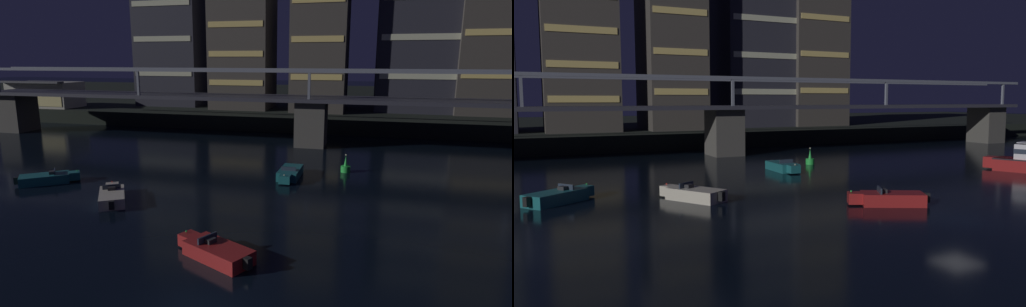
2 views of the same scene
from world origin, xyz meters
The scene contains 12 objects.
ground_plane centered at (0.00, 0.00, 0.00)m, with size 400.00×400.00×0.00m, color black.
far_riverbank centered at (0.00, 85.34, 1.10)m, with size 240.00×80.00×2.20m, color black.
river_bridge centered at (0.00, 37.33, 4.51)m, with size 93.65×6.40×9.38m.
tower_west_tall centered at (-14.38, 56.60, 13.82)m, with size 9.89×9.03×23.54m.
tower_central centered at (-1.24, 56.95, 16.47)m, with size 8.53×11.40×28.85m.
tower_east_tall centered at (14.05, 61.74, 16.83)m, with size 12.85×14.05×29.57m.
tower_east_low centered at (24.30, 60.39, 17.46)m, with size 10.13×13.12×30.82m.
speedboat_near_center centered at (-11.71, 11.89, 0.41)m, with size 3.74×4.82×1.16m.
speedboat_near_right centered at (-0.89, 4.94, 0.41)m, with size 4.93×3.43×1.16m.
speedboat_mid_left centered at (0.13, 21.88, 0.41)m, with size 1.86×5.20×1.16m.
speedboat_mid_center centered at (-19.94, 14.77, 0.41)m, with size 4.64×4.08×1.16m.
channel_buoy centered at (4.93, 25.15, 0.48)m, with size 0.90×0.90×1.76m.
Camera 2 is at (-21.66, -20.90, 6.71)m, focal length 36.00 mm.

